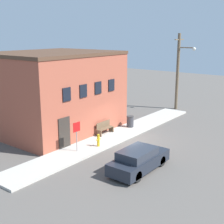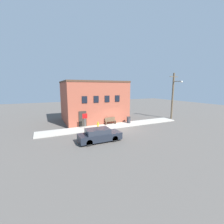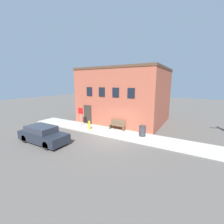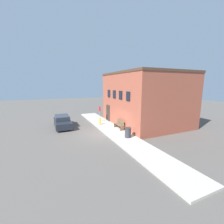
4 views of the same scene
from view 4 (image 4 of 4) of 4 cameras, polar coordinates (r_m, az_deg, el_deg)
ground_plane at (r=15.16m, az=-3.27°, el=-8.06°), size 80.00×80.00×0.00m
sidewalk at (r=15.55m, az=0.67°, el=-7.27°), size 19.88×2.27×0.15m
brick_building at (r=18.68m, az=12.64°, el=4.97°), size 9.16×7.70×6.20m
fire_hydrant at (r=17.59m, az=-4.58°, el=-3.48°), size 0.38×0.18×0.86m
stop_sign at (r=18.97m, az=-4.65°, el=0.33°), size 0.61×0.06×1.93m
bench at (r=16.01m, az=2.84°, el=-4.78°), size 1.55×0.44×0.95m
trash_bin at (r=13.52m, az=6.05°, el=-7.75°), size 0.58×0.58×0.90m
parked_car at (r=17.99m, az=-18.34°, el=-3.50°), size 4.17×1.65×1.31m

